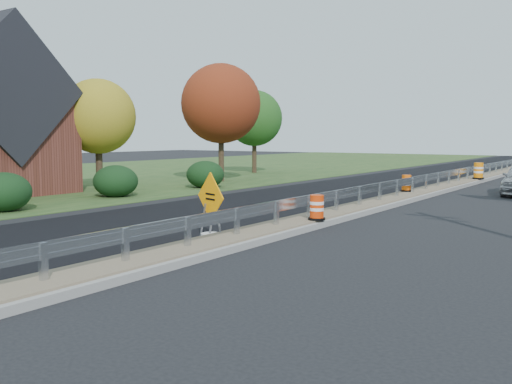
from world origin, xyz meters
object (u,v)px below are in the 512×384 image
Objects in this scene: caution_sign at (211,222)px; barrel_median_far at (478,171)px; barrel_median_near at (317,208)px; barrel_median_mid at (406,184)px.

barrel_median_far is (1.45, 24.32, 0.23)m from caution_sign.
caution_sign is 1.87× the size of barrel_median_far.
barrel_median_far reaches higher than barrel_median_near.
caution_sign reaches higher than barrel_median_near.
caution_sign is 24.37m from barrel_median_far.
barrel_median_mid is at bearing -95.00° from barrel_median_far.
barrel_median_near is at bearing 87.80° from caution_sign.
caution_sign reaches higher than barrel_median_mid.
barrel_median_far is at bearing 90.00° from barrel_median_near.
barrel_median_far reaches higher than barrel_median_mid.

